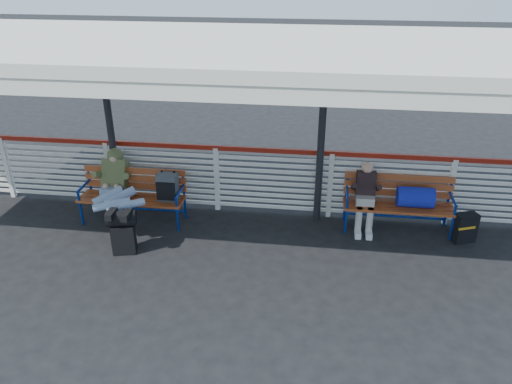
# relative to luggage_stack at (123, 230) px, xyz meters

# --- Properties ---
(ground) EXTENTS (60.00, 60.00, 0.00)m
(ground) POSITION_rel_luggage_stack_xyz_m (1.15, -0.29, -0.40)
(ground) COLOR black
(ground) RESTS_ON ground
(fence) EXTENTS (12.08, 0.08, 1.24)m
(fence) POSITION_rel_luggage_stack_xyz_m (1.15, 1.61, 0.26)
(fence) COLOR silver
(fence) RESTS_ON ground
(canopy) EXTENTS (12.60, 3.60, 3.16)m
(canopy) POSITION_rel_luggage_stack_xyz_m (1.15, 0.57, 2.64)
(canopy) COLOR silver
(canopy) RESTS_ON ground
(luggage_stack) EXTENTS (0.48, 0.34, 0.73)m
(luggage_stack) POSITION_rel_luggage_stack_xyz_m (0.00, 0.00, 0.00)
(luggage_stack) COLOR black
(luggage_stack) RESTS_ON ground
(bench_left) EXTENTS (1.80, 0.56, 0.94)m
(bench_left) POSITION_rel_luggage_stack_xyz_m (0.02, 1.03, 0.20)
(bench_left) COLOR #A74E20
(bench_left) RESTS_ON ground
(bench_right) EXTENTS (1.80, 0.56, 0.92)m
(bench_right) POSITION_rel_luggage_stack_xyz_m (4.41, 1.31, 0.20)
(bench_right) COLOR #A74E20
(bench_right) RESTS_ON ground
(traveler_man) EXTENTS (0.94, 1.64, 0.77)m
(traveler_man) POSITION_rel_luggage_stack_xyz_m (-0.35, 0.69, 0.27)
(traveler_man) COLOR #8C9ABD
(traveler_man) RESTS_ON ground
(companion_person) EXTENTS (0.32, 0.66, 1.15)m
(companion_person) POSITION_rel_luggage_stack_xyz_m (3.73, 1.27, 0.20)
(companion_person) COLOR #ADA59C
(companion_person) RESTS_ON ground
(suitcase_side) EXTENTS (0.40, 0.33, 0.49)m
(suitcase_side) POSITION_rel_luggage_stack_xyz_m (5.33, 1.05, -0.15)
(suitcase_side) COLOR black
(suitcase_side) RESTS_ON ground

